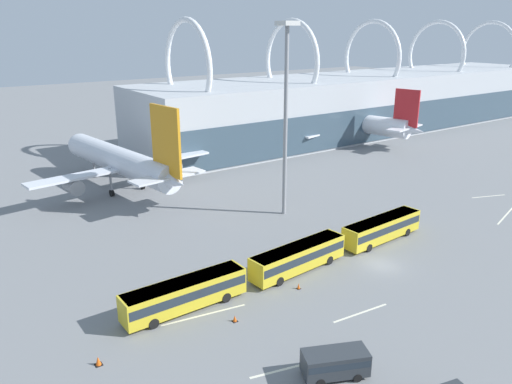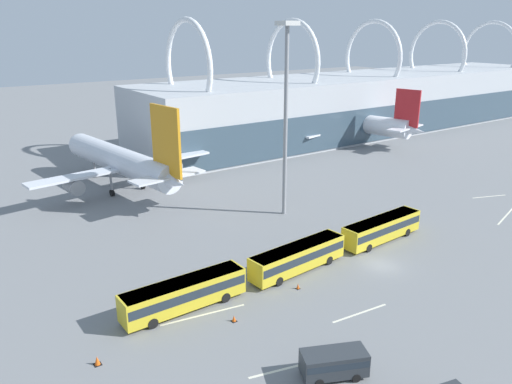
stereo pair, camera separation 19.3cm
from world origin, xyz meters
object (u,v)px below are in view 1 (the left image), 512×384
(floodlight_mast, at_px, (286,96))
(traffic_cone_1, at_px, (98,361))
(airliner_at_gate_far, at_px, (348,122))
(traffic_cone_0, at_px, (235,319))
(shuttle_bus_1, at_px, (298,256))
(shuttle_bus_2, at_px, (382,227))
(traffic_cone_2, at_px, (299,286))
(shuttle_bus_0, at_px, (185,293))
(airliner_at_gate_near, at_px, (124,162))
(service_van_foreground, at_px, (335,362))

(floodlight_mast, distance_m, traffic_cone_1, 41.80)
(airliner_at_gate_far, height_order, traffic_cone_1, airliner_at_gate_far)
(traffic_cone_0, bearing_deg, airliner_at_gate_far, 38.09)
(shuttle_bus_1, height_order, shuttle_bus_2, same)
(airliner_at_gate_far, xyz_separation_m, traffic_cone_2, (-55.10, -48.71, -4.28))
(shuttle_bus_1, distance_m, traffic_cone_1, 23.98)
(airliner_at_gate_far, xyz_separation_m, traffic_cone_0, (-63.82, -50.03, -4.28))
(shuttle_bus_0, xyz_separation_m, traffic_cone_2, (11.48, -3.16, -1.48))
(traffic_cone_0, bearing_deg, shuttle_bus_0, 121.59)
(airliner_at_gate_near, height_order, traffic_cone_1, airliner_at_gate_near)
(traffic_cone_1, bearing_deg, airliner_at_gate_near, 66.25)
(airliner_at_gate_far, bearing_deg, shuttle_bus_1, 118.09)
(service_van_foreground, bearing_deg, traffic_cone_1, -15.07)
(shuttle_bus_0, distance_m, floodlight_mast, 32.11)
(shuttle_bus_0, xyz_separation_m, traffic_cone_0, (2.76, -4.48, -1.49))
(airliner_at_gate_far, height_order, floodlight_mast, floodlight_mast)
(service_van_foreground, relative_size, floodlight_mast, 0.21)
(shuttle_bus_0, relative_size, traffic_cone_1, 16.18)
(traffic_cone_0, height_order, traffic_cone_2, traffic_cone_2)
(airliner_at_gate_near, relative_size, traffic_cone_2, 58.12)
(airliner_at_gate_far, bearing_deg, floodlight_mast, 112.57)
(shuttle_bus_0, relative_size, traffic_cone_2, 20.42)
(airliner_at_gate_near, bearing_deg, traffic_cone_2, 176.46)
(shuttle_bus_0, relative_size, shuttle_bus_1, 0.99)
(shuttle_bus_0, bearing_deg, traffic_cone_1, -161.11)
(airliner_at_gate_far, bearing_deg, traffic_cone_2, 118.67)
(shuttle_bus_1, bearing_deg, traffic_cone_0, -163.38)
(shuttle_bus_2, bearing_deg, traffic_cone_2, -171.70)
(airliner_at_gate_near, distance_m, traffic_cone_1, 45.58)
(shuttle_bus_0, height_order, shuttle_bus_2, same)
(shuttle_bus_2, bearing_deg, airliner_at_gate_far, 45.68)
(airliner_at_gate_near, bearing_deg, shuttle_bus_2, -160.20)
(shuttle_bus_0, xyz_separation_m, traffic_cone_1, (-9.66, -3.48, -1.40))
(shuttle_bus_2, distance_m, traffic_cone_1, 37.92)
(floodlight_mast, bearing_deg, service_van_foreground, -121.57)
(shuttle_bus_1, bearing_deg, floodlight_mast, 51.94)
(airliner_at_gate_near, distance_m, floodlight_mast, 29.87)
(shuttle_bus_1, bearing_deg, traffic_cone_1, -176.75)
(airliner_at_gate_near, xyz_separation_m, shuttle_bus_1, (5.42, -37.99, -3.40))
(airliner_at_gate_near, bearing_deg, floodlight_mast, -153.79)
(airliner_at_gate_near, relative_size, airliner_at_gate_far, 0.91)
(airliner_at_gate_far, relative_size, traffic_cone_1, 50.45)
(traffic_cone_0, bearing_deg, service_van_foreground, -77.95)
(traffic_cone_1, height_order, traffic_cone_2, traffic_cone_1)
(shuttle_bus_1, height_order, traffic_cone_0, shuttle_bus_1)
(airliner_at_gate_near, xyz_separation_m, airliner_at_gate_far, (57.98, 7.54, -0.61))
(airliner_at_gate_near, xyz_separation_m, shuttle_bus_2, (19.44, -37.61, -3.40))
(shuttle_bus_2, bearing_deg, shuttle_bus_0, 176.98)
(traffic_cone_1, relative_size, traffic_cone_2, 1.26)
(shuttle_bus_1, relative_size, shuttle_bus_2, 1.00)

